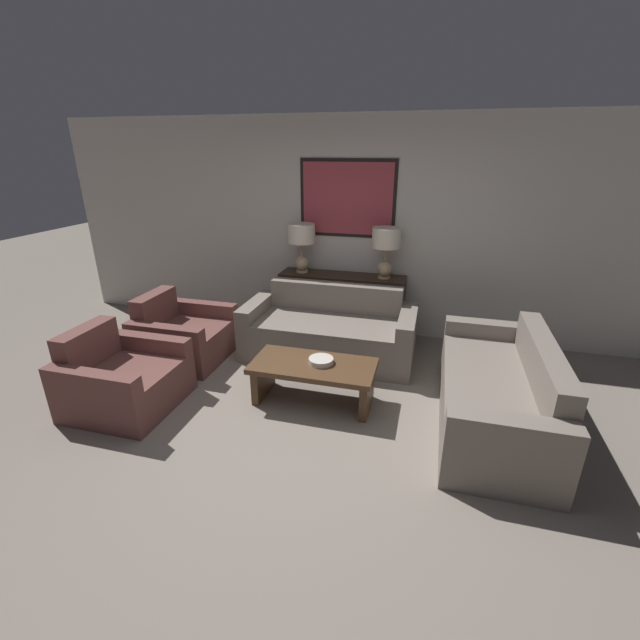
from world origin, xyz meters
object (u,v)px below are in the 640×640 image
(coffee_table, at_px, (313,374))
(armchair_near_camera, at_px, (123,380))
(decorative_bowl, at_px, (321,361))
(couch_by_back_wall, at_px, (329,333))
(armchair_near_back_wall, at_px, (183,336))
(couch_by_side, at_px, (498,394))
(table_lamp_right, at_px, (386,244))
(table_lamp_left, at_px, (302,239))
(console_table, at_px, (341,305))

(coffee_table, relative_size, armchair_near_camera, 1.27)
(decorative_bowl, height_order, armchair_near_camera, armchair_near_camera)
(couch_by_back_wall, height_order, armchair_near_back_wall, couch_by_back_wall)
(couch_by_back_wall, xyz_separation_m, armchair_near_back_wall, (-1.61, -0.48, -0.03))
(couch_by_back_wall, xyz_separation_m, couch_by_side, (1.73, -0.90, 0.00))
(table_lamp_right, bearing_deg, armchair_near_back_wall, -152.25)
(table_lamp_left, height_order, coffee_table, table_lamp_left)
(decorative_bowl, bearing_deg, table_lamp_right, 77.33)
(decorative_bowl, relative_size, armchair_near_camera, 0.25)
(table_lamp_right, height_order, decorative_bowl, table_lamp_right)
(table_lamp_right, xyz_separation_m, couch_by_back_wall, (-0.52, -0.64, -0.93))
(couch_by_back_wall, bearing_deg, couch_by_side, -27.50)
(coffee_table, relative_size, armchair_near_back_wall, 1.27)
(console_table, distance_m, armchair_near_camera, 2.69)
(couch_by_back_wall, distance_m, decorative_bowl, 0.99)
(console_table, height_order, couch_by_back_wall, console_table)
(coffee_table, bearing_deg, armchair_near_back_wall, 163.26)
(couch_by_back_wall, bearing_deg, console_table, 90.00)
(console_table, height_order, coffee_table, console_table)
(armchair_near_camera, bearing_deg, coffee_table, 16.74)
(couch_by_side, xyz_separation_m, coffee_table, (-1.64, -0.09, 0.01))
(table_lamp_right, height_order, coffee_table, table_lamp_right)
(armchair_near_back_wall, bearing_deg, armchair_near_camera, -90.00)
(couch_by_side, height_order, coffee_table, couch_by_side)
(table_lamp_right, bearing_deg, coffee_table, -104.63)
(console_table, xyz_separation_m, armchair_near_camera, (-1.61, -2.15, -0.14))
(couch_by_side, height_order, armchair_near_camera, couch_by_side)
(couch_by_side, distance_m, coffee_table, 1.64)
(couch_by_side, bearing_deg, table_lamp_left, 145.65)
(console_table, distance_m, table_lamp_right, 0.97)
(couch_by_back_wall, distance_m, coffee_table, 1.00)
(console_table, height_order, decorative_bowl, console_table)
(table_lamp_right, height_order, armchair_near_camera, table_lamp_right)
(console_table, distance_m, coffee_table, 1.64)
(console_table, height_order, armchair_near_camera, console_table)
(table_lamp_left, distance_m, decorative_bowl, 1.91)
(table_lamp_left, relative_size, armchair_near_back_wall, 0.67)
(table_lamp_left, height_order, armchair_near_back_wall, table_lamp_left)
(console_table, distance_m, decorative_bowl, 1.61)
(couch_by_side, xyz_separation_m, armchair_near_camera, (-3.34, -0.61, -0.03))
(table_lamp_right, relative_size, decorative_bowl, 2.62)
(coffee_table, bearing_deg, armchair_near_camera, -163.26)
(console_table, bearing_deg, couch_by_back_wall, -90.00)
(couch_by_back_wall, bearing_deg, armchair_near_camera, -136.87)
(couch_by_side, height_order, decorative_bowl, couch_by_side)
(table_lamp_left, height_order, couch_by_side, table_lamp_left)
(couch_by_side, bearing_deg, table_lamp_right, 128.20)
(decorative_bowl, xyz_separation_m, armchair_near_camera, (-1.77, -0.54, -0.17))
(console_table, height_order, table_lamp_left, table_lamp_left)
(table_lamp_left, xyz_separation_m, armchair_near_camera, (-1.09, -2.15, -0.96))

